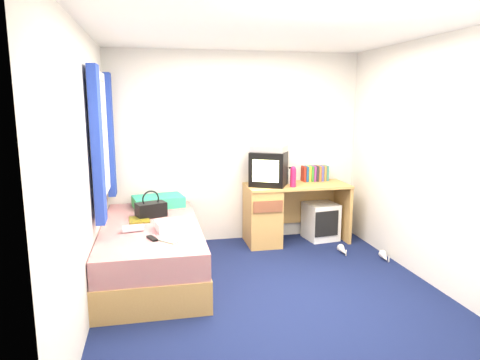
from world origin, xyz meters
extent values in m
plane|color=#0C1438|center=(0.00, 0.00, 0.00)|extent=(3.40, 3.40, 0.00)
plane|color=white|center=(0.00, 0.00, 2.40)|extent=(3.40, 3.40, 0.00)
plane|color=silver|center=(0.00, 1.70, 1.20)|extent=(3.20, 0.00, 3.20)
plane|color=silver|center=(0.00, -1.70, 1.20)|extent=(3.20, 0.00, 3.20)
plane|color=silver|center=(-1.60, 0.00, 1.20)|extent=(0.00, 3.40, 3.40)
plane|color=silver|center=(1.60, 0.00, 1.20)|extent=(0.00, 3.40, 3.40)
cube|color=tan|center=(-1.10, 0.70, 0.15)|extent=(1.00, 2.00, 0.30)
cube|color=brown|center=(-0.60, 0.30, 0.16)|extent=(0.02, 0.70, 0.18)
cube|color=silver|center=(-1.10, 0.70, 0.42)|extent=(0.98, 1.98, 0.24)
cube|color=teal|center=(-1.01, 1.46, 0.60)|extent=(0.64, 0.47, 0.13)
cube|color=tan|center=(0.72, 1.42, 0.73)|extent=(1.30, 0.55, 0.03)
cube|color=tan|center=(0.27, 1.42, 0.36)|extent=(0.40, 0.52, 0.72)
cube|color=tan|center=(1.35, 1.42, 0.36)|extent=(0.04, 0.52, 0.72)
cube|color=tan|center=(0.97, 1.67, 0.45)|extent=(0.78, 0.03, 0.55)
cube|color=white|center=(1.07, 1.46, 0.24)|extent=(0.43, 0.43, 0.48)
cube|color=black|center=(0.36, 1.44, 0.96)|extent=(0.56, 0.54, 0.42)
cube|color=#F7FA9E|center=(0.27, 1.26, 0.96)|extent=(0.29, 0.16, 0.26)
cube|color=#B1B1B3|center=(0.36, 1.44, 1.21)|extent=(0.51, 0.47, 0.08)
cube|color=maroon|center=(0.87, 1.60, 0.85)|extent=(0.03, 0.13, 0.20)
cube|color=navy|center=(0.91, 1.60, 0.85)|extent=(0.03, 0.13, 0.20)
cube|color=gold|center=(0.94, 1.60, 0.85)|extent=(0.03, 0.13, 0.20)
cube|color=#337F33|center=(0.98, 1.60, 0.85)|extent=(0.03, 0.13, 0.20)
cube|color=#7F337F|center=(1.01, 1.60, 0.85)|extent=(0.03, 0.13, 0.20)
cube|color=#262626|center=(1.05, 1.60, 0.85)|extent=(0.03, 0.13, 0.20)
cube|color=#B26633|center=(1.08, 1.60, 0.85)|extent=(0.03, 0.13, 0.20)
cube|color=#4C4C99|center=(1.12, 1.60, 0.85)|extent=(0.03, 0.13, 0.20)
cube|color=olive|center=(1.15, 1.60, 0.85)|extent=(0.03, 0.13, 0.20)
cube|color=#337272|center=(1.19, 1.60, 0.85)|extent=(0.03, 0.13, 0.20)
cube|color=black|center=(1.20, 1.64, 0.82)|extent=(0.02, 0.12, 0.14)
cylinder|color=#C11B4E|center=(0.62, 1.28, 0.86)|extent=(0.09, 0.09, 0.23)
cylinder|color=white|center=(0.64, 1.48, 0.85)|extent=(0.06, 0.06, 0.20)
cube|color=black|center=(-1.09, 1.01, 0.62)|extent=(0.36, 0.27, 0.16)
torus|color=black|center=(-1.09, 1.01, 0.74)|extent=(0.19, 0.08, 0.19)
cube|color=white|center=(-0.90, 0.46, 0.59)|extent=(0.32, 0.28, 0.09)
cube|color=gold|center=(-1.22, 0.89, 0.55)|extent=(0.23, 0.29, 0.01)
cylinder|color=white|center=(-1.27, 0.48, 0.58)|extent=(0.21, 0.11, 0.07)
cube|color=#F7AC36|center=(-0.96, 0.12, 0.55)|extent=(0.19, 0.20, 0.01)
cube|color=black|center=(-1.09, 0.21, 0.55)|extent=(0.11, 0.17, 0.02)
cube|color=silver|center=(-1.58, 0.90, 1.45)|extent=(0.02, 0.90, 1.10)
cube|color=white|center=(-1.57, 0.90, 2.04)|extent=(0.06, 1.06, 0.08)
cube|color=white|center=(-1.57, 0.90, 0.86)|extent=(0.06, 1.06, 0.08)
cube|color=navy|center=(-1.53, 0.31, 1.40)|extent=(0.08, 0.24, 1.40)
cube|color=navy|center=(-1.53, 1.49, 1.40)|extent=(0.08, 0.24, 1.40)
cone|color=silver|center=(1.12, 0.86, 0.04)|extent=(0.13, 0.23, 0.09)
cone|color=silver|center=(1.49, 0.57, 0.04)|extent=(0.15, 0.24, 0.09)
camera|label=1|loc=(-1.05, -3.63, 1.79)|focal=32.00mm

